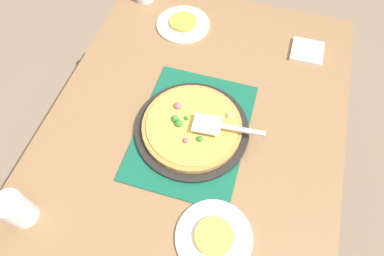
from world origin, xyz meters
name	(u,v)px	position (x,y,z in m)	size (l,w,h in m)	color
ground_plane	(192,202)	(0.00, 0.00, 0.00)	(8.00, 8.00, 0.00)	#84705B
dining_table	(192,146)	(0.00, 0.00, 0.64)	(1.40, 1.00, 0.75)	olive
placemat	(192,131)	(0.00, 0.00, 0.75)	(0.48, 0.36, 0.01)	#145B42
pizza_pan	(192,129)	(0.00, 0.00, 0.76)	(0.38, 0.38, 0.01)	black
pizza	(192,126)	(0.00, 0.00, 0.78)	(0.33, 0.33, 0.05)	#B78442
plate_near_left	(183,24)	(0.48, 0.18, 0.76)	(0.22, 0.22, 0.01)	white
plate_far_right	(214,238)	(-0.32, -0.16, 0.76)	(0.22, 0.22, 0.01)	white
served_slice_left	(183,22)	(0.48, 0.18, 0.77)	(0.11, 0.11, 0.02)	gold
served_slice_right	(214,237)	(-0.32, -0.16, 0.77)	(0.11, 0.11, 0.02)	#EAB747
cup_far	(16,209)	(-0.41, 0.39, 0.81)	(0.08, 0.08, 0.12)	white
pizza_server	(222,126)	(0.01, -0.10, 0.82)	(0.08, 0.23, 0.01)	silver
napkin_stack	(307,51)	(0.47, -0.33, 0.76)	(0.12, 0.12, 0.02)	white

